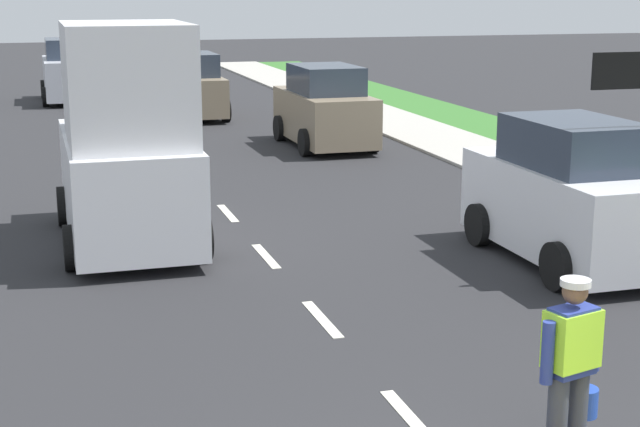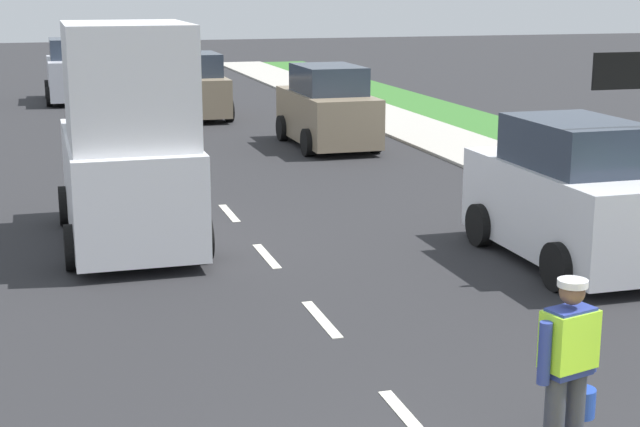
% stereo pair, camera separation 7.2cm
% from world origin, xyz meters
% --- Properties ---
extents(ground_plane, '(96.00, 96.00, 0.00)m').
position_xyz_m(ground_plane, '(0.00, 21.00, 0.00)').
color(ground_plane, '#28282B').
extents(sidewalk_right, '(2.40, 72.00, 0.14)m').
position_xyz_m(sidewalk_right, '(7.20, 10.00, 0.00)').
color(sidewalk_right, '#B2ADA3').
rests_on(sidewalk_right, ground).
extents(lane_center_line, '(0.14, 46.40, 0.01)m').
position_xyz_m(lane_center_line, '(0.00, 25.20, 0.00)').
color(lane_center_line, silver).
rests_on(lane_center_line, ground).
extents(road_worker, '(0.72, 0.50, 1.67)m').
position_xyz_m(road_worker, '(1.01, 1.58, 0.93)').
color(road_worker, '#383D4C').
rests_on(road_worker, ground).
extents(lane_direction_sign, '(1.16, 0.11, 3.20)m').
position_xyz_m(lane_direction_sign, '(4.66, 6.16, 2.41)').
color(lane_direction_sign, gray).
rests_on(lane_direction_sign, ground).
extents(delivery_truck, '(2.16, 4.60, 3.54)m').
position_xyz_m(delivery_truck, '(-1.92, 10.03, 1.61)').
color(delivery_truck, silver).
rests_on(delivery_truck, ground).
extents(car_oncoming_third, '(2.10, 4.18, 2.23)m').
position_xyz_m(car_oncoming_third, '(-1.92, 30.52, 1.04)').
color(car_oncoming_third, silver).
rests_on(car_oncoming_third, ground).
extents(car_parked_far, '(1.96, 4.07, 2.10)m').
position_xyz_m(car_parked_far, '(3.89, 18.40, 0.97)').
color(car_parked_far, gray).
rests_on(car_parked_far, ground).
extents(car_outgoing_far, '(2.01, 3.90, 2.03)m').
position_xyz_m(car_outgoing_far, '(1.46, 24.93, 0.94)').
color(car_outgoing_far, gray).
rests_on(car_outgoing_far, ground).
extents(car_parked_curbside, '(1.91, 3.95, 2.17)m').
position_xyz_m(car_parked_curbside, '(4.28, 7.13, 1.01)').
color(car_parked_curbside, silver).
rests_on(car_parked_curbside, ground).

